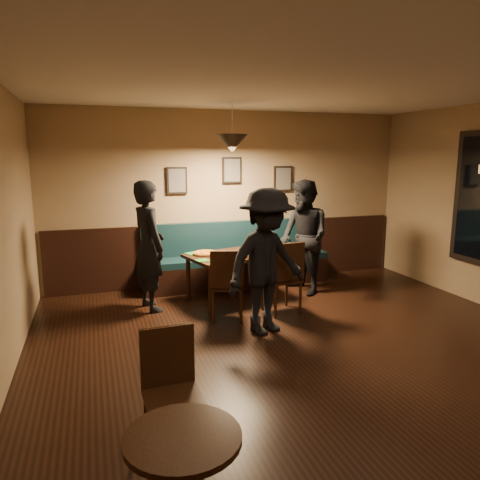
{
  "coord_description": "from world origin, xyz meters",
  "views": [
    {
      "loc": [
        -2.18,
        -3.65,
        2.1
      ],
      "look_at": [
        -0.29,
        2.16,
        0.95
      ],
      "focal_mm": 34.11,
      "sensor_mm": 36.0,
      "label": 1
    }
  ],
  "objects_px": {
    "tabasco_bottle": "(268,249)",
    "cafe_chair_far": "(173,396)",
    "diner_left": "(149,246)",
    "diner_right": "(304,237)",
    "soda_glass": "(275,250)",
    "chair_near_right": "(282,277)",
    "booth_bench": "(237,255)",
    "chair_near_left": "(227,284)",
    "diner_front": "(267,262)",
    "dining_table": "(233,277)"
  },
  "relations": [
    {
      "from": "booth_bench",
      "to": "diner_front",
      "type": "xyz_separation_m",
      "value": [
        -0.28,
        -2.01,
        0.36
      ]
    },
    {
      "from": "booth_bench",
      "to": "tabasco_bottle",
      "type": "distance_m",
      "value": 0.85
    },
    {
      "from": "diner_front",
      "to": "cafe_chair_far",
      "type": "bearing_deg",
      "value": -147.38
    },
    {
      "from": "dining_table",
      "to": "tabasco_bottle",
      "type": "height_order",
      "value": "tabasco_bottle"
    },
    {
      "from": "chair_near_left",
      "to": "diner_left",
      "type": "height_order",
      "value": "diner_left"
    },
    {
      "from": "chair_near_left",
      "to": "dining_table",
      "type": "bearing_deg",
      "value": 83.02
    },
    {
      "from": "diner_left",
      "to": "diner_right",
      "type": "distance_m",
      "value": 2.33
    },
    {
      "from": "diner_right",
      "to": "diner_front",
      "type": "relative_size",
      "value": 1.01
    },
    {
      "from": "booth_bench",
      "to": "soda_glass",
      "type": "relative_size",
      "value": 19.12
    },
    {
      "from": "booth_bench",
      "to": "diner_right",
      "type": "distance_m",
      "value": 1.16
    },
    {
      "from": "soda_glass",
      "to": "chair_near_right",
      "type": "bearing_deg",
      "value": -101.27
    },
    {
      "from": "booth_bench",
      "to": "soda_glass",
      "type": "height_order",
      "value": "booth_bench"
    },
    {
      "from": "chair_near_left",
      "to": "soda_glass",
      "type": "bearing_deg",
      "value": 44.09
    },
    {
      "from": "chair_near_right",
      "to": "dining_table",
      "type": "bearing_deg",
      "value": 116.8
    },
    {
      "from": "dining_table",
      "to": "chair_near_right",
      "type": "distance_m",
      "value": 0.88
    },
    {
      "from": "diner_right",
      "to": "tabasco_bottle",
      "type": "distance_m",
      "value": 0.64
    },
    {
      "from": "dining_table",
      "to": "soda_glass",
      "type": "height_order",
      "value": "soda_glass"
    },
    {
      "from": "chair_near_left",
      "to": "diner_front",
      "type": "height_order",
      "value": "diner_front"
    },
    {
      "from": "chair_near_right",
      "to": "soda_glass",
      "type": "distance_m",
      "value": 0.53
    },
    {
      "from": "booth_bench",
      "to": "tabasco_bottle",
      "type": "bearing_deg",
      "value": -74.07
    },
    {
      "from": "booth_bench",
      "to": "diner_left",
      "type": "distance_m",
      "value": 1.7
    },
    {
      "from": "chair_near_left",
      "to": "diner_right",
      "type": "bearing_deg",
      "value": 42.43
    },
    {
      "from": "chair_near_left",
      "to": "soda_glass",
      "type": "xyz_separation_m",
      "value": [
        0.86,
        0.47,
        0.29
      ]
    },
    {
      "from": "tabasco_bottle",
      "to": "cafe_chair_far",
      "type": "relative_size",
      "value": 0.12
    },
    {
      "from": "cafe_chair_far",
      "to": "dining_table",
      "type": "bearing_deg",
      "value": -116.08
    },
    {
      "from": "soda_glass",
      "to": "cafe_chair_far",
      "type": "xyz_separation_m",
      "value": [
        -1.98,
        -2.97,
        -0.31
      ]
    },
    {
      "from": "diner_left",
      "to": "diner_right",
      "type": "height_order",
      "value": "diner_left"
    },
    {
      "from": "booth_bench",
      "to": "chair_near_left",
      "type": "height_order",
      "value": "booth_bench"
    },
    {
      "from": "chair_near_right",
      "to": "diner_left",
      "type": "height_order",
      "value": "diner_left"
    },
    {
      "from": "booth_bench",
      "to": "cafe_chair_far",
      "type": "bearing_deg",
      "value": -113.58
    },
    {
      "from": "diner_right",
      "to": "tabasco_bottle",
      "type": "xyz_separation_m",
      "value": [
        -0.62,
        -0.08,
        -0.13
      ]
    },
    {
      "from": "dining_table",
      "to": "chair_near_right",
      "type": "height_order",
      "value": "chair_near_right"
    },
    {
      "from": "diner_front",
      "to": "tabasco_bottle",
      "type": "xyz_separation_m",
      "value": [
        0.5,
        1.23,
        -0.13
      ]
    },
    {
      "from": "diner_right",
      "to": "booth_bench",
      "type": "bearing_deg",
      "value": -137.21
    },
    {
      "from": "chair_near_right",
      "to": "diner_right",
      "type": "height_order",
      "value": "diner_right"
    },
    {
      "from": "diner_front",
      "to": "booth_bench",
      "type": "bearing_deg",
      "value": 61.59
    },
    {
      "from": "booth_bench",
      "to": "dining_table",
      "type": "bearing_deg",
      "value": -112.64
    },
    {
      "from": "diner_right",
      "to": "cafe_chair_far",
      "type": "relative_size",
      "value": 1.95
    },
    {
      "from": "cafe_chair_far",
      "to": "soda_glass",
      "type": "bearing_deg",
      "value": -126.01
    },
    {
      "from": "dining_table",
      "to": "chair_near_right",
      "type": "xyz_separation_m",
      "value": [
        0.46,
        -0.73,
        0.15
      ]
    },
    {
      "from": "diner_left",
      "to": "diner_front",
      "type": "relative_size",
      "value": 1.02
    },
    {
      "from": "cafe_chair_far",
      "to": "diner_right",
      "type": "bearing_deg",
      "value": -130.66
    },
    {
      "from": "dining_table",
      "to": "tabasco_bottle",
      "type": "bearing_deg",
      "value": -25.48
    },
    {
      "from": "soda_glass",
      "to": "booth_bench",
      "type": "bearing_deg",
      "value": 105.34
    },
    {
      "from": "chair_near_left",
      "to": "diner_right",
      "type": "xyz_separation_m",
      "value": [
        1.44,
        0.73,
        0.4
      ]
    },
    {
      "from": "chair_near_left",
      "to": "diner_front",
      "type": "relative_size",
      "value": 0.54
    },
    {
      "from": "booth_bench",
      "to": "diner_front",
      "type": "relative_size",
      "value": 1.74
    },
    {
      "from": "soda_glass",
      "to": "diner_left",
      "type": "bearing_deg",
      "value": 172.76
    },
    {
      "from": "chair_near_left",
      "to": "cafe_chair_far",
      "type": "height_order",
      "value": "chair_near_left"
    },
    {
      "from": "chair_near_right",
      "to": "diner_front",
      "type": "relative_size",
      "value": 0.57
    }
  ]
}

